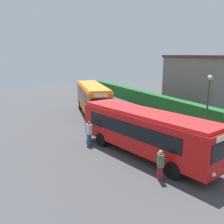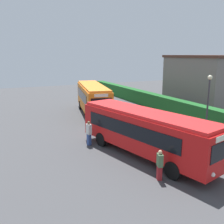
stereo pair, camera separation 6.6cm
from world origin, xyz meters
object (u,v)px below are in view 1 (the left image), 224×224
object	(u,v)px
person_right	(160,164)
person_center	(89,133)
person_left	(111,102)
bus_red	(145,130)
lamppost	(208,98)
bus_orange	(93,98)
traffic_cone	(94,98)

from	to	relation	value
person_right	person_center	bearing A→B (deg)	123.52
person_left	person_right	size ratio (longest dim) A/B	1.06
bus_red	lamppost	size ratio (longest dim) A/B	2.16
bus_orange	person_center	world-z (taller)	bus_orange
bus_red	traffic_cone	xyz separation A→B (m)	(-20.64, 4.58, -1.44)
person_center	traffic_cone	bearing A→B (deg)	-120.03
bus_red	lamppost	bearing A→B (deg)	88.44
bus_orange	person_left	distance (m)	3.39
person_left	lamppost	xyz separation A→B (m)	(12.44, 2.64, 2.20)
bus_orange	lamppost	world-z (taller)	lamppost
person_right	traffic_cone	world-z (taller)	person_right
bus_red	person_left	bearing A→B (deg)	149.91
bus_red	person_right	distance (m)	3.39
bus_orange	person_left	world-z (taller)	bus_orange
person_left	traffic_cone	world-z (taller)	person_left
bus_orange	person_right	world-z (taller)	bus_orange
lamppost	traffic_cone	bearing A→B (deg)	-173.55
bus_orange	traffic_cone	world-z (taller)	bus_orange
bus_red	bus_orange	bearing A→B (deg)	160.93
bus_red	person_left	distance (m)	14.49
person_right	lamppost	distance (m)	9.28
lamppost	person_left	bearing A→B (deg)	-168.00
person_right	traffic_cone	xyz separation A→B (m)	(-23.77, 5.59, -0.57)
traffic_cone	bus_red	bearing A→B (deg)	-12.51
bus_orange	person_center	size ratio (longest dim) A/B	5.61
traffic_cone	person_right	bearing A→B (deg)	-13.24
person_center	person_right	xyz separation A→B (m)	(6.55, 1.55, -0.08)
person_center	traffic_cone	world-z (taller)	person_center
traffic_cone	lamppost	distance (m)	19.53
person_center	person_right	size ratio (longest dim) A/B	1.09
traffic_cone	lamppost	xyz separation A→B (m)	(19.21, 2.17, 2.83)
person_right	lamppost	size ratio (longest dim) A/B	0.34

